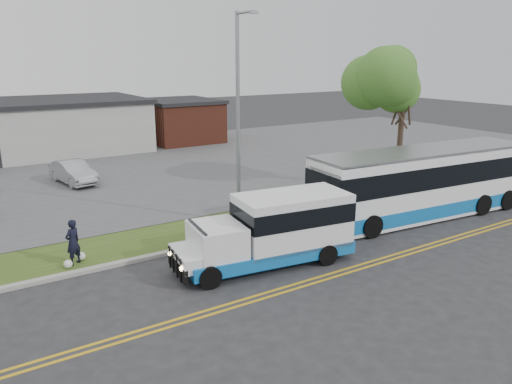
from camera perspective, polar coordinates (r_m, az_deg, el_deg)
ground at (r=20.19m, az=-5.24°, el=-7.33°), size 140.00×140.00×0.00m
lane_line_north at (r=17.16m, az=0.83°, el=-11.53°), size 70.00×0.12×0.01m
lane_line_south at (r=16.94m, az=1.41°, el=-11.91°), size 70.00×0.12×0.01m
curb at (r=21.08m, az=-6.64°, el=-6.15°), size 80.00×0.30×0.15m
verge at (r=22.62m, az=-8.66°, el=-4.78°), size 80.00×3.30×0.10m
parking_lot at (r=35.51m, az=-18.05°, el=2.03°), size 80.00×25.00×0.10m
brick_wing at (r=47.00m, az=-8.65°, el=8.08°), size 6.30×7.30×3.90m
tree_east at (r=29.86m, az=16.59°, el=11.73°), size 5.20×5.20×8.33m
streetlight_near at (r=22.62m, az=-1.98°, el=8.91°), size 0.35×1.53×9.50m
shuttle_bus at (r=19.07m, az=2.33°, el=-4.08°), size 7.17×3.12×2.66m
transit_bus at (r=25.92m, az=18.54°, el=1.02°), size 12.34×3.82×3.37m
pedestrian at (r=20.05m, az=-20.20°, el=-5.40°), size 0.77×0.69×1.77m
parked_car_a at (r=32.80m, az=-20.14°, el=2.14°), size 2.20×4.46×1.41m
grocery_bag_left at (r=20.03m, az=-20.69°, el=-7.71°), size 0.32×0.32×0.32m
grocery_bag_right at (r=20.59m, az=-19.36°, el=-6.94°), size 0.32×0.32×0.32m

